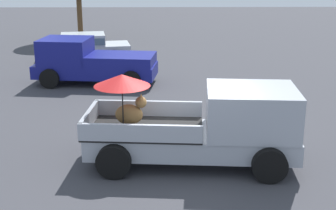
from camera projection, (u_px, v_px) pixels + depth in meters
name	position (u px, v px, depth m)	size (l,w,h in m)	color
ground_plane	(191.00, 162.00, 11.58)	(80.00, 80.00, 0.00)	#38383D
pickup_truck_main	(208.00, 125.00, 11.27)	(5.18, 2.57, 2.19)	black
pickup_truck_red	(91.00, 62.00, 18.76)	(4.99, 2.64, 1.80)	black
parked_sedan_near	(84.00, 46.00, 23.04)	(4.53, 2.51, 1.33)	black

